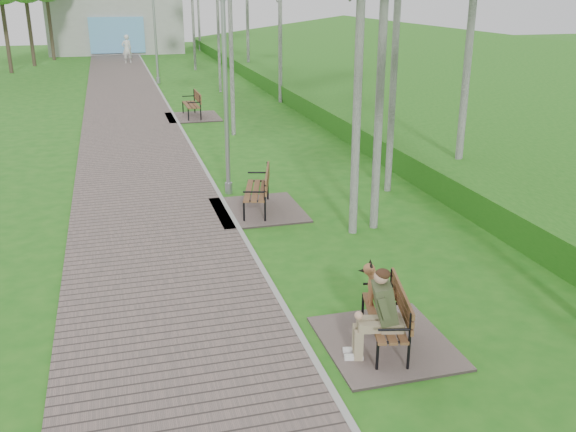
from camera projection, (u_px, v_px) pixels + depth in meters
name	position (u px, v px, depth m)	size (l,w,h in m)	color
walkway	(131.00, 126.00, 23.84)	(3.50, 67.00, 0.04)	#61544F
kerb	(178.00, 123.00, 24.27)	(0.10, 67.00, 0.05)	#999993
embankment	(481.00, 115.00, 25.93)	(14.00, 70.00, 1.60)	#3F8323
building_north	(116.00, 26.00, 49.99)	(10.00, 5.20, 4.00)	#9E9E99
bench_main	(383.00, 319.00, 9.07)	(1.78, 1.98, 1.56)	#61544F
bench_second	(257.00, 202.00, 14.71)	(1.98, 2.20, 1.21)	#61544F
bench_third	(192.00, 112.00, 25.31)	(2.04, 2.27, 1.25)	#61544F
lamp_post_second	(226.00, 104.00, 15.31)	(0.19, 0.19, 4.81)	#999BA0
lamp_post_third	(155.00, 33.00, 33.53)	(0.22, 0.22, 5.61)	#999BA0
pedestrian_near	(127.00, 49.00, 43.08)	(0.69, 0.45, 1.89)	silver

